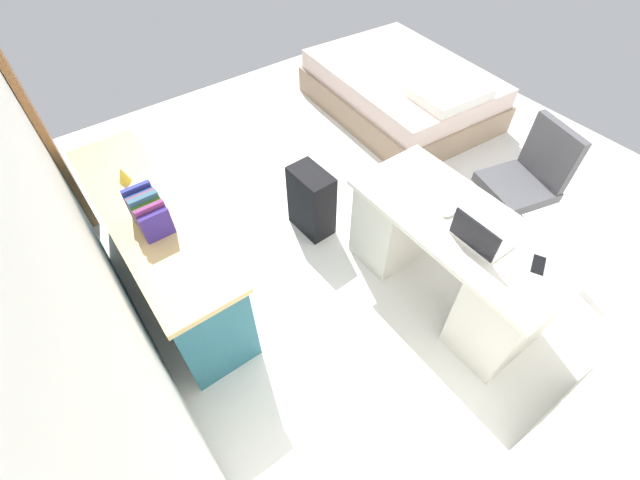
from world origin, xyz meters
name	(u,v)px	position (x,y,z in m)	size (l,w,h in m)	color
ground_plane	(366,201)	(0.00, 0.00, 0.00)	(5.21, 5.21, 0.00)	silver
wall_back	(38,174)	(0.00, 2.10, 1.36)	(4.21, 0.10, 2.72)	silver
door_wooden	(21,92)	(1.56, 2.02, 1.02)	(0.88, 0.05, 2.04)	#936038
desk	(449,256)	(-1.03, 0.18, 0.38)	(1.44, 0.67, 0.72)	silver
office_chair	(520,189)	(-0.92, -0.73, 0.42)	(0.56, 0.56, 0.94)	black
credenza	(162,249)	(0.18, 1.72, 0.38)	(1.80, 0.48, 0.75)	#235B6B
bed	(401,90)	(0.89, -1.23, 0.24)	(1.99, 1.52, 0.58)	gray
suitcase_black	(311,201)	(0.03, 0.56, 0.29)	(0.36, 0.22, 0.57)	black
laptop	(479,237)	(-1.20, 0.25, 0.77)	(0.31, 0.22, 0.21)	silver
computer_mouse	(449,213)	(-0.94, 0.20, 0.74)	(0.06, 0.10, 0.03)	white
cell_phone_near_laptop	(538,265)	(-1.51, 0.10, 0.73)	(0.07, 0.14, 0.01)	black
book_row	(149,213)	(0.03, 1.72, 0.86)	(0.27, 0.17, 0.23)	navy
figurine_small	(123,175)	(0.52, 1.72, 0.81)	(0.08, 0.08, 0.11)	gold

